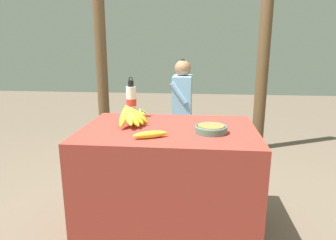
{
  "coord_description": "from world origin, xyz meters",
  "views": [
    {
      "loc": [
        0.18,
        -1.84,
        1.24
      ],
      "look_at": [
        -0.01,
        0.05,
        0.76
      ],
      "focal_mm": 32.0,
      "sensor_mm": 36.0,
      "label": 1
    }
  ],
  "objects": [
    {
      "name": "wooden_bench",
      "position": [
        -0.04,
        1.47,
        0.34
      ],
      "size": [
        1.61,
        0.32,
        0.41
      ],
      "color": "brown",
      "rests_on": "ground_plane"
    },
    {
      "name": "market_counter",
      "position": [
        0.0,
        0.0,
        0.36
      ],
      "size": [
        1.11,
        0.77,
        0.72
      ],
      "color": "maroon",
      "rests_on": "ground_plane"
    },
    {
      "name": "serving_bowl",
      "position": [
        0.27,
        -0.08,
        0.75
      ],
      "size": [
        0.2,
        0.2,
        0.05
      ],
      "color": "#4C6B5B",
      "rests_on": "market_counter"
    },
    {
      "name": "support_post_near",
      "position": [
        -1.0,
        1.77,
        1.24
      ],
      "size": [
        0.14,
        0.14,
        2.48
      ],
      "color": "brown",
      "rests_on": "ground_plane"
    },
    {
      "name": "ground_plane",
      "position": [
        0.0,
        0.0,
        0.0
      ],
      "size": [
        12.0,
        12.0,
        0.0
      ],
      "primitive_type": "plane",
      "color": "brown"
    },
    {
      "name": "loose_banana_front",
      "position": [
        -0.08,
        -0.23,
        0.74
      ],
      "size": [
        0.2,
        0.12,
        0.04
      ],
      "rotation": [
        0.0,
        0.0,
        0.43
      ],
      "color": "yellow",
      "rests_on": "market_counter"
    },
    {
      "name": "seated_vendor",
      "position": [
        -0.04,
        1.44,
        0.62
      ],
      "size": [
        0.4,
        0.39,
        1.1
      ],
      "rotation": [
        0.0,
        0.0,
        3.13
      ],
      "color": "#564C60",
      "rests_on": "ground_plane"
    },
    {
      "name": "support_post_far",
      "position": [
        0.92,
        1.77,
        1.24
      ],
      "size": [
        0.14,
        0.14,
        2.48
      ],
      "color": "brown",
      "rests_on": "ground_plane"
    },
    {
      "name": "water_bottle",
      "position": [
        -0.3,
        0.26,
        0.84
      ],
      "size": [
        0.07,
        0.07,
        0.3
      ],
      "color": "white",
      "rests_on": "market_counter"
    },
    {
      "name": "banana_bunch_green",
      "position": [
        -0.45,
        1.47,
        0.47
      ],
      "size": [
        0.17,
        0.25,
        0.14
      ],
      "color": "#4C381E",
      "rests_on": "wooden_bench"
    },
    {
      "name": "banana_bunch_ripe",
      "position": [
        -0.25,
        0.04,
        0.79
      ],
      "size": [
        0.19,
        0.31,
        0.15
      ],
      "color": "#4C381E",
      "rests_on": "market_counter"
    }
  ]
}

